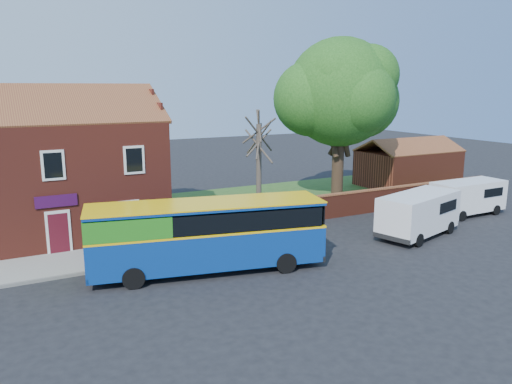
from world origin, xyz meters
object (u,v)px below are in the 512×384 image
van_near (419,213)px  large_tree (339,96)px  bus (200,233)px  van_far (468,196)px

van_near → large_tree: 11.40m
bus → van_far: 19.74m
van_near → van_far: bearing=1.7°
van_near → van_far: size_ratio=1.16×
van_near → bus: bearing=162.0°
bus → van_far: bearing=16.4°
van_near → large_tree: bearing=67.0°
van_far → van_near: bearing=-163.0°
bus → large_tree: bearing=43.6°
bus → van_near: size_ratio=1.83×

